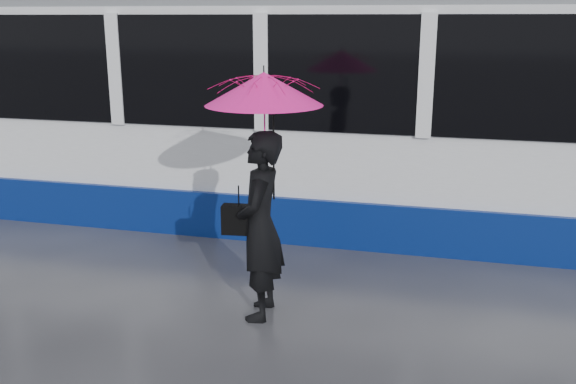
# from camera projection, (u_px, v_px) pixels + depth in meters

# --- Properties ---
(ground) EXTENTS (90.00, 90.00, 0.00)m
(ground) POSITION_uv_depth(u_px,v_px,m) (187.00, 273.00, 7.44)
(ground) COLOR #29292E
(ground) RESTS_ON ground
(rails) EXTENTS (34.00, 1.51, 0.02)m
(rails) POSITION_uv_depth(u_px,v_px,m) (252.00, 211.00, 9.77)
(rails) COLOR #3F3D38
(rails) RESTS_ON ground
(tram) EXTENTS (26.00, 2.56, 3.35)m
(tram) POSITION_uv_depth(u_px,v_px,m) (466.00, 112.00, 8.61)
(tram) COLOR white
(tram) RESTS_ON ground
(woman) EXTENTS (0.52, 0.72, 1.85)m
(woman) POSITION_uv_depth(u_px,v_px,m) (260.00, 226.00, 6.15)
(woman) COLOR black
(woman) RESTS_ON ground
(umbrella) EXTENTS (1.20, 1.20, 1.25)m
(umbrella) POSITION_uv_depth(u_px,v_px,m) (264.00, 112.00, 5.85)
(umbrella) COLOR #EB1352
(umbrella) RESTS_ON ground
(handbag) EXTENTS (0.34, 0.18, 0.47)m
(handbag) POSITION_uv_depth(u_px,v_px,m) (239.00, 219.00, 6.21)
(handbag) COLOR black
(handbag) RESTS_ON ground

